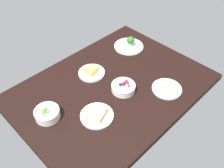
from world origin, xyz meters
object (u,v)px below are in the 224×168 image
at_px(plate_broccoli, 129,44).
at_px(plate_eggs, 167,88).
at_px(plate_cheese, 92,72).
at_px(bowl_peas, 47,113).
at_px(bowl_berries, 123,87).
at_px(plate_sandwich, 97,115).

relative_size(plate_broccoli, plate_eggs, 1.18).
relative_size(plate_cheese, bowl_peas, 1.24).
bearing_deg(plate_cheese, plate_broccoli, 4.55).
bearing_deg(plate_eggs, bowl_berries, 136.04).
bearing_deg(plate_eggs, plate_sandwich, 161.85).
height_order(plate_broccoli, plate_cheese, plate_broccoli).
distance_m(plate_broccoli, plate_eggs, 0.49).
height_order(plate_broccoli, bowl_peas, plate_broccoli).
relative_size(plate_cheese, plate_eggs, 0.95).
relative_size(plate_broccoli, bowl_berries, 1.46).
bearing_deg(plate_sandwich, bowl_peas, 135.46).
bearing_deg(bowl_peas, plate_cheese, 13.44).
xyz_separation_m(plate_broccoli, plate_eggs, (-0.17, -0.46, -0.01)).
relative_size(plate_broccoli, plate_cheese, 1.24).
bearing_deg(plate_broccoli, plate_eggs, -110.02).
bearing_deg(plate_eggs, plate_cheese, 117.90).
xyz_separation_m(plate_broccoli, plate_sandwich, (-0.61, -0.32, -0.01)).
bearing_deg(plate_broccoli, bowl_peas, -170.90).
bearing_deg(plate_eggs, bowl_peas, 152.24).
height_order(bowl_peas, plate_eggs, bowl_peas).
bearing_deg(bowl_peas, plate_eggs, -27.76).
bearing_deg(plate_sandwich, plate_eggs, -18.15).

